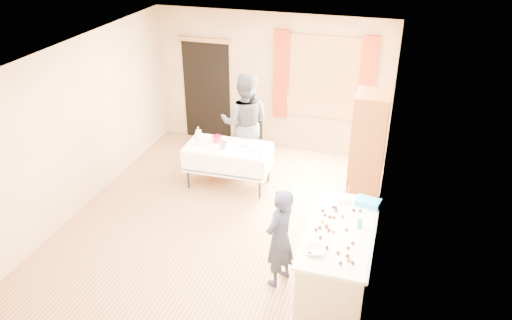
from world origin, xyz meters
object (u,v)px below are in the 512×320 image
(woman, at_px, (245,123))
(party_table, at_px, (228,162))
(counter, at_px, (338,260))
(cabinet, at_px, (367,151))
(girl, at_px, (280,238))
(chair, at_px, (249,149))

(woman, bearing_deg, party_table, 72.90)
(counter, height_order, woman, woman)
(cabinet, distance_m, woman, 2.23)
(cabinet, bearing_deg, girl, -110.68)
(party_table, bearing_deg, counter, -44.87)
(party_table, height_order, woman, woman)
(party_table, bearing_deg, chair, 82.30)
(chair, distance_m, girl, 3.28)
(counter, xyz_separation_m, girl, (-0.72, -0.06, 0.22))
(cabinet, height_order, counter, cabinet)
(counter, distance_m, woman, 3.42)
(chair, height_order, woman, woman)
(cabinet, xyz_separation_m, girl, (-0.82, -2.18, -0.26))
(girl, distance_m, woman, 3.06)
(counter, bearing_deg, cabinet, 87.31)
(cabinet, relative_size, woman, 1.04)
(party_table, relative_size, woman, 0.80)
(cabinet, height_order, party_table, cabinet)
(cabinet, height_order, girl, cabinet)
(party_table, bearing_deg, cabinet, 0.79)
(cabinet, distance_m, chair, 2.38)
(party_table, bearing_deg, girl, -57.15)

